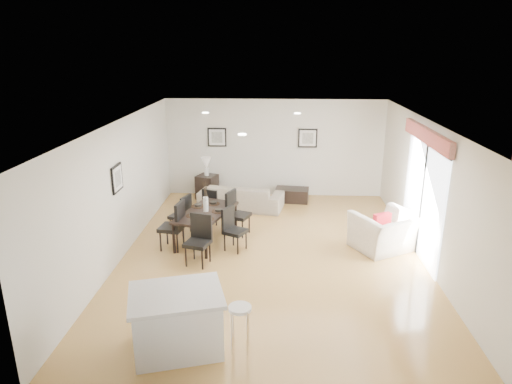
{
  "coord_description": "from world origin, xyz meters",
  "views": [
    {
      "loc": [
        0.1,
        -8.42,
        4.06
      ],
      "look_at": [
        -0.34,
        0.4,
        1.22
      ],
      "focal_mm": 32.0,
      "sensor_mm": 36.0,
      "label": 1
    }
  ],
  "objects_px": {
    "dining_chair_foot": "(212,204)",
    "coffee_table": "(292,195)",
    "dining_table": "(206,214)",
    "armchair": "(385,232)",
    "kitchen_island": "(177,321)",
    "dining_chair_efar": "(235,210)",
    "side_table": "(207,187)",
    "sofa": "(241,197)",
    "dining_chair_head": "(199,236)",
    "bar_stool": "(240,313)",
    "dining_chair_wnear": "(175,223)",
    "dining_chair_wfar": "(183,212)",
    "dining_chair_enear": "(232,226)"
  },
  "relations": [
    {
      "from": "dining_chair_foot",
      "to": "coffee_table",
      "type": "distance_m",
      "value": 2.64
    },
    {
      "from": "dining_table",
      "to": "dining_chair_foot",
      "type": "height_order",
      "value": "dining_chair_foot"
    },
    {
      "from": "armchair",
      "to": "dining_table",
      "type": "relative_size",
      "value": 0.66
    },
    {
      "from": "kitchen_island",
      "to": "dining_chair_foot",
      "type": "bearing_deg",
      "value": 76.46
    },
    {
      "from": "dining_chair_efar",
      "to": "side_table",
      "type": "height_order",
      "value": "dining_chair_efar"
    },
    {
      "from": "sofa",
      "to": "armchair",
      "type": "distance_m",
      "value": 3.99
    },
    {
      "from": "dining_chair_head",
      "to": "coffee_table",
      "type": "height_order",
      "value": "dining_chair_head"
    },
    {
      "from": "dining_chair_foot",
      "to": "bar_stool",
      "type": "bearing_deg",
      "value": 124.25
    },
    {
      "from": "armchair",
      "to": "dining_chair_wnear",
      "type": "height_order",
      "value": "dining_chair_wnear"
    },
    {
      "from": "coffee_table",
      "to": "dining_chair_wnear",
      "type": "bearing_deg",
      "value": -121.34
    },
    {
      "from": "dining_chair_wfar",
      "to": "dining_chair_wnear",
      "type": "bearing_deg",
      "value": 21.87
    },
    {
      "from": "dining_chair_efar",
      "to": "sofa",
      "type": "bearing_deg",
      "value": 22.33
    },
    {
      "from": "coffee_table",
      "to": "sofa",
      "type": "bearing_deg",
      "value": -148.39
    },
    {
      "from": "dining_chair_efar",
      "to": "bar_stool",
      "type": "xyz_separation_m",
      "value": [
        0.45,
        -4.15,
        0.04
      ]
    },
    {
      "from": "dining_table",
      "to": "side_table",
      "type": "bearing_deg",
      "value": 115.57
    },
    {
      "from": "armchair",
      "to": "bar_stool",
      "type": "xyz_separation_m",
      "value": [
        -2.73,
        -3.48,
        0.2
      ]
    },
    {
      "from": "dining_chair_wnear",
      "to": "bar_stool",
      "type": "height_order",
      "value": "dining_chair_wnear"
    },
    {
      "from": "dining_chair_head",
      "to": "bar_stool",
      "type": "relative_size",
      "value": 1.41
    },
    {
      "from": "dining_chair_head",
      "to": "kitchen_island",
      "type": "relative_size",
      "value": 0.67
    },
    {
      "from": "dining_chair_foot",
      "to": "dining_chair_efar",
      "type": "bearing_deg",
      "value": 157.63
    },
    {
      "from": "dining_chair_efar",
      "to": "dining_chair_foot",
      "type": "xyz_separation_m",
      "value": [
        -0.61,
        0.59,
        -0.07
      ]
    },
    {
      "from": "bar_stool",
      "to": "dining_chair_wfar",
      "type": "bearing_deg",
      "value": 111.72
    },
    {
      "from": "dining_chair_foot",
      "to": "kitchen_island",
      "type": "height_order",
      "value": "kitchen_island"
    },
    {
      "from": "dining_chair_wnear",
      "to": "side_table",
      "type": "xyz_separation_m",
      "value": [
        0.14,
        3.34,
        -0.25
      ]
    },
    {
      "from": "dining_table",
      "to": "bar_stool",
      "type": "bearing_deg",
      "value": -57.22
    },
    {
      "from": "coffee_table",
      "to": "dining_chair_wfar",
      "type": "bearing_deg",
      "value": -129.81
    },
    {
      "from": "dining_chair_enear",
      "to": "side_table",
      "type": "xyz_separation_m",
      "value": [
        -1.03,
        3.29,
        -0.18
      ]
    },
    {
      "from": "sofa",
      "to": "side_table",
      "type": "xyz_separation_m",
      "value": [
        -1.0,
        0.75,
        0.02
      ]
    },
    {
      "from": "dining_table",
      "to": "dining_chair_head",
      "type": "relative_size",
      "value": 1.86
    },
    {
      "from": "dining_chair_wfar",
      "to": "coffee_table",
      "type": "distance_m",
      "value": 3.49
    },
    {
      "from": "side_table",
      "to": "bar_stool",
      "type": "height_order",
      "value": "bar_stool"
    },
    {
      "from": "dining_table",
      "to": "coffee_table",
      "type": "distance_m",
      "value": 3.41
    },
    {
      "from": "dining_chair_wfar",
      "to": "dining_chair_enear",
      "type": "height_order",
      "value": "dining_chair_enear"
    },
    {
      "from": "dining_chair_wfar",
      "to": "dining_chair_foot",
      "type": "xyz_separation_m",
      "value": [
        0.56,
        0.65,
        -0.02
      ]
    },
    {
      "from": "coffee_table",
      "to": "armchair",
      "type": "bearing_deg",
      "value": -52.1
    },
    {
      "from": "side_table",
      "to": "kitchen_island",
      "type": "height_order",
      "value": "kitchen_island"
    },
    {
      "from": "dining_chair_wnear",
      "to": "dining_chair_head",
      "type": "xyz_separation_m",
      "value": [
        0.6,
        -0.6,
        -0.03
      ]
    },
    {
      "from": "dining_table",
      "to": "kitchen_island",
      "type": "bearing_deg",
      "value": -70.28
    },
    {
      "from": "armchair",
      "to": "coffee_table",
      "type": "distance_m",
      "value": 3.55
    },
    {
      "from": "dining_chair_wfar",
      "to": "dining_chair_enear",
      "type": "xyz_separation_m",
      "value": [
        1.19,
        -0.77,
        0.0
      ]
    },
    {
      "from": "dining_table",
      "to": "dining_chair_wfar",
      "type": "bearing_deg",
      "value": 163.87
    },
    {
      "from": "dining_chair_wfar",
      "to": "kitchen_island",
      "type": "relative_size",
      "value": 0.62
    },
    {
      "from": "coffee_table",
      "to": "kitchen_island",
      "type": "relative_size",
      "value": 0.61
    },
    {
      "from": "dining_chair_wnear",
      "to": "bar_stool",
      "type": "bearing_deg",
      "value": 34.65
    },
    {
      "from": "sofa",
      "to": "bar_stool",
      "type": "xyz_separation_m",
      "value": [
        0.47,
        -5.86,
        0.28
      ]
    },
    {
      "from": "armchair",
      "to": "dining_chair_efar",
      "type": "distance_m",
      "value": 3.26
    },
    {
      "from": "dining_chair_wfar",
      "to": "bar_stool",
      "type": "height_order",
      "value": "dining_chair_wfar"
    },
    {
      "from": "dining_chair_foot",
      "to": "dining_chair_wnear",
      "type": "bearing_deg",
      "value": 91.09
    },
    {
      "from": "coffee_table",
      "to": "side_table",
      "type": "bearing_deg",
      "value": -176.58
    },
    {
      "from": "dining_chair_head",
      "to": "kitchen_island",
      "type": "distance_m",
      "value": 2.68
    }
  ]
}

